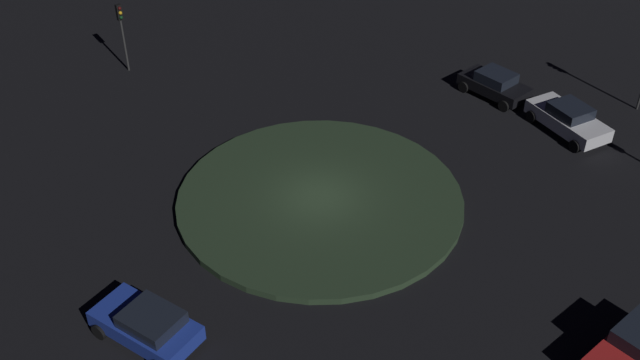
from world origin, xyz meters
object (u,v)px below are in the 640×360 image
at_px(car_blue, 147,325).
at_px(traffic_light_southwest, 121,24).
at_px(car_black, 495,84).
at_px(car_red, 638,349).
at_px(car_white, 568,119).

relative_size(car_blue, traffic_light_southwest, 1.08).
distance_m(car_black, car_red, 18.71).
height_order(car_black, traffic_light_southwest, traffic_light_southwest).
height_order(car_blue, traffic_light_southwest, traffic_light_southwest).
bearing_deg(traffic_light_southwest, car_red, 3.56).
distance_m(car_blue, car_red, 17.10).
distance_m(car_blue, car_white, 23.29).
relative_size(car_black, traffic_light_southwest, 0.98).
bearing_deg(traffic_light_southwest, car_white, 32.48).
xyz_separation_m(car_white, traffic_light_southwest, (-4.97, -24.10, 2.12)).
distance_m(car_red, car_white, 15.13).
xyz_separation_m(car_blue, car_black, (-18.49, 14.48, -0.00)).
bearing_deg(car_blue, car_white, -109.96).
height_order(car_red, car_white, car_red).
bearing_deg(car_white, traffic_light_southwest, -133.96).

